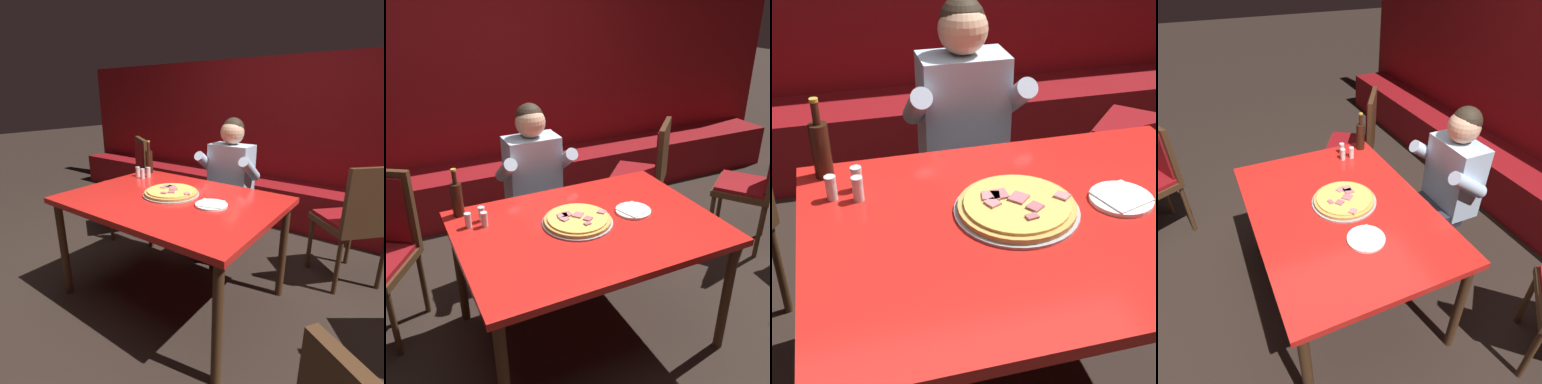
% 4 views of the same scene
% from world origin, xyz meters
% --- Properties ---
extents(ground_plane, '(24.00, 24.00, 0.00)m').
position_xyz_m(ground_plane, '(0.00, 0.00, 0.00)').
color(ground_plane, black).
extents(booth_wall_panel, '(6.80, 0.16, 1.90)m').
position_xyz_m(booth_wall_panel, '(0.00, 2.18, 0.95)').
color(booth_wall_panel, maroon).
rests_on(booth_wall_panel, ground_plane).
extents(booth_bench, '(6.46, 0.48, 0.46)m').
position_xyz_m(booth_bench, '(0.00, 1.86, 0.23)').
color(booth_bench, maroon).
rests_on(booth_bench, ground_plane).
extents(main_dining_table, '(1.44, 1.04, 0.78)m').
position_xyz_m(main_dining_table, '(0.00, 0.00, 0.71)').
color(main_dining_table, '#422816').
rests_on(main_dining_table, ground_plane).
extents(pizza, '(0.40, 0.40, 0.05)m').
position_xyz_m(pizza, '(-0.04, 0.05, 0.80)').
color(pizza, '#9E9EA3').
rests_on(pizza, main_dining_table).
extents(plate_white_paper, '(0.21, 0.21, 0.02)m').
position_xyz_m(plate_white_paper, '(0.31, 0.02, 0.79)').
color(plate_white_paper, white).
rests_on(plate_white_paper, main_dining_table).
extents(beer_bottle, '(0.07, 0.07, 0.29)m').
position_xyz_m(beer_bottle, '(-0.62, 0.44, 0.89)').
color(beer_bottle, black).
rests_on(beer_bottle, main_dining_table).
extents(shaker_oregano, '(0.04, 0.04, 0.09)m').
position_xyz_m(shaker_oregano, '(-0.60, 0.27, 0.82)').
color(shaker_oregano, silver).
rests_on(shaker_oregano, main_dining_table).
extents(shaker_black_pepper, '(0.04, 0.04, 0.09)m').
position_xyz_m(shaker_black_pepper, '(-0.52, 0.31, 0.82)').
color(shaker_black_pepper, silver).
rests_on(shaker_black_pepper, main_dining_table).
extents(shaker_red_pepper_flakes, '(0.04, 0.04, 0.09)m').
position_xyz_m(shaker_red_pepper_flakes, '(-0.52, 0.24, 0.82)').
color(shaker_red_pepper_flakes, silver).
rests_on(shaker_red_pepper_flakes, main_dining_table).
extents(diner_seated_blue_shirt, '(0.53, 0.53, 1.27)m').
position_xyz_m(diner_seated_blue_shirt, '(-0.01, 0.78, 0.71)').
color(diner_seated_blue_shirt, black).
rests_on(diner_seated_blue_shirt, ground_plane).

